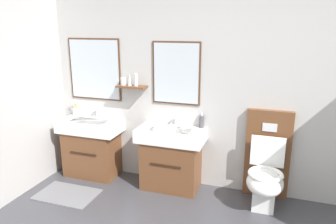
# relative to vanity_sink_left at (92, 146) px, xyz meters

# --- Properties ---
(wall_back) EXTENTS (5.12, 0.27, 2.59)m
(wall_back) POSITION_rel_vanity_sink_left_xyz_m (1.92, 0.24, 0.91)
(wall_back) COLOR #B7B5B2
(wall_back) RESTS_ON ground
(bath_mat) EXTENTS (0.68, 0.44, 0.01)m
(bath_mat) POSITION_rel_vanity_sink_left_xyz_m (0.00, -0.57, -0.38)
(bath_mat) COLOR slate
(bath_mat) RESTS_ON ground
(vanity_sink_left) EXTENTS (0.77, 0.44, 0.73)m
(vanity_sink_left) POSITION_rel_vanity_sink_left_xyz_m (0.00, 0.00, 0.00)
(vanity_sink_left) COLOR brown
(vanity_sink_left) RESTS_ON ground
(tap_on_left_sink) EXTENTS (0.03, 0.13, 0.11)m
(tap_on_left_sink) POSITION_rel_vanity_sink_left_xyz_m (0.00, 0.15, 0.41)
(tap_on_left_sink) COLOR silver
(tap_on_left_sink) RESTS_ON vanity_sink_left
(vanity_sink_right) EXTENTS (0.77, 0.44, 0.73)m
(vanity_sink_right) POSITION_rel_vanity_sink_left_xyz_m (1.06, 0.00, 0.00)
(vanity_sink_right) COLOR brown
(vanity_sink_right) RESTS_ON ground
(tap_on_right_sink) EXTENTS (0.03, 0.13, 0.11)m
(tap_on_right_sink) POSITION_rel_vanity_sink_left_xyz_m (1.06, 0.15, 0.41)
(tap_on_right_sink) COLOR silver
(tap_on_right_sink) RESTS_ON vanity_sink_right
(toilet) EXTENTS (0.48, 0.62, 1.00)m
(toilet) POSITION_rel_vanity_sink_left_xyz_m (2.13, -0.02, -0.01)
(toilet) COLOR brown
(toilet) RESTS_ON ground
(toothbrush_cup) EXTENTS (0.07, 0.07, 0.20)m
(toothbrush_cup) POSITION_rel_vanity_sink_left_xyz_m (-0.31, 0.14, 0.40)
(toothbrush_cup) COLOR silver
(toothbrush_cup) RESTS_ON vanity_sink_left
(soap_dispenser) EXTENTS (0.06, 0.06, 0.18)m
(soap_dispenser) POSITION_rel_vanity_sink_left_xyz_m (1.38, 0.15, 0.42)
(soap_dispenser) COLOR #4C4C51
(soap_dispenser) RESTS_ON vanity_sink_right
(folded_hand_towel) EXTENTS (0.22, 0.16, 0.04)m
(folded_hand_towel) POSITION_rel_vanity_sink_left_xyz_m (1.02, -0.12, 0.37)
(folded_hand_towel) COLOR white
(folded_hand_towel) RESTS_ON vanity_sink_right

